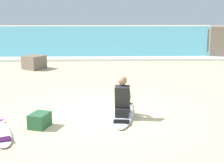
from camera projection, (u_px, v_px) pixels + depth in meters
name	position (u px, v px, depth m)	size (l,w,h in m)	color
ground_plane	(104.00, 113.00, 8.32)	(80.00, 80.00, 0.00)	beige
sea	(103.00, 36.00, 29.96)	(80.00, 28.00, 0.10)	teal
breaking_foam	(103.00, 59.00, 16.60)	(80.00, 0.90, 0.11)	white
surfboard_main	(123.00, 112.00, 8.26)	(0.76, 2.44, 0.08)	silver
surfer_seated	(122.00, 100.00, 7.89)	(0.43, 0.74, 0.95)	#232326
shoreline_rock	(34.00, 62.00, 14.14)	(0.79, 0.74, 0.57)	#756656
beach_bag	(40.00, 120.00, 7.31)	(0.36, 0.48, 0.32)	#285B38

